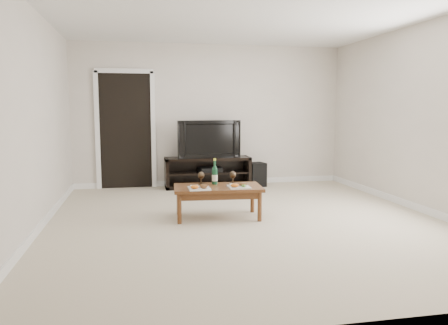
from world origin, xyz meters
TOP-DOWN VIEW (x-y plane):
  - floor at (0.00, 0.00)m, footprint 5.50×5.50m
  - back_wall at (0.00, 2.77)m, footprint 5.00×0.04m
  - ceiling at (0.00, 0.00)m, footprint 5.00×5.50m
  - doorway at (-1.55, 2.73)m, footprint 0.90×0.02m
  - media_console at (-0.10, 2.50)m, footprint 1.55×0.45m
  - television at (-0.10, 2.50)m, footprint 1.18×0.33m
  - av_receiver at (-0.06, 2.48)m, footprint 0.44×0.35m
  - subwoofer at (0.80, 2.41)m, footprint 0.35×0.35m
  - coffee_table at (-0.33, 0.23)m, footprint 1.18×0.70m
  - plate_left at (-0.60, 0.08)m, footprint 0.27×0.27m
  - plate_right at (-0.08, 0.09)m, footprint 0.27×0.27m
  - wine_bottle at (-0.34, 0.39)m, footprint 0.07×0.07m
  - goblet_left at (-0.52, 0.44)m, footprint 0.09×0.09m
  - goblet_right at (-0.09, 0.41)m, footprint 0.09×0.09m

SIDE VIEW (x-z plane):
  - floor at x=0.00m, z-range 0.00..0.00m
  - coffee_table at x=-0.33m, z-range 0.00..0.42m
  - subwoofer at x=0.80m, z-range 0.00..0.44m
  - media_console at x=-0.10m, z-range 0.00..0.55m
  - av_receiver at x=-0.06m, z-range 0.29..0.36m
  - plate_left at x=-0.60m, z-range 0.42..0.49m
  - plate_right at x=-0.08m, z-range 0.42..0.49m
  - goblet_left at x=-0.52m, z-range 0.42..0.59m
  - goblet_right at x=-0.09m, z-range 0.42..0.59m
  - wine_bottle at x=-0.34m, z-range 0.42..0.77m
  - television at x=-0.10m, z-range 0.55..1.22m
  - doorway at x=-1.55m, z-range 0.00..2.05m
  - back_wall at x=0.00m, z-range 0.00..2.60m
  - ceiling at x=0.00m, z-range 2.60..2.64m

